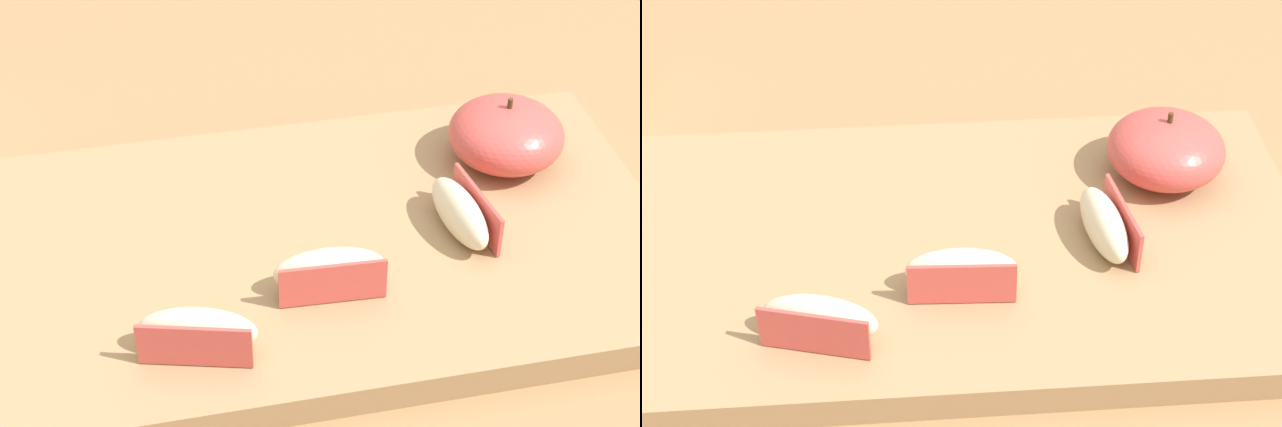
# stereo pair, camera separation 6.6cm
# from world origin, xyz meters

# --- Properties ---
(dining_table) EXTENTS (1.37, 0.81, 0.73)m
(dining_table) POSITION_xyz_m (0.00, 0.00, 0.63)
(dining_table) COLOR #9E754C
(dining_table) RESTS_ON ground_plane
(cutting_board) EXTENTS (0.45, 0.26, 0.02)m
(cutting_board) POSITION_xyz_m (-0.07, -0.03, 0.74)
(cutting_board) COLOR #A37F56
(cutting_board) RESTS_ON dining_table
(apple_half_skin_up) EXTENTS (0.08, 0.08, 0.05)m
(apple_half_skin_up) POSITION_xyz_m (0.08, 0.02, 0.77)
(apple_half_skin_up) COLOR #D14C47
(apple_half_skin_up) RESTS_ON cutting_board
(apple_wedge_near_knife) EXTENTS (0.07, 0.03, 0.03)m
(apple_wedge_near_knife) POSITION_xyz_m (-0.07, -0.08, 0.76)
(apple_wedge_near_knife) COLOR beige
(apple_wedge_near_knife) RESTS_ON cutting_board
(apple_wedge_back) EXTENTS (0.07, 0.04, 0.03)m
(apple_wedge_back) POSITION_xyz_m (-0.15, -0.12, 0.76)
(apple_wedge_back) COLOR beige
(apple_wedge_back) RESTS_ON cutting_board
(apple_wedge_middle) EXTENTS (0.03, 0.07, 0.03)m
(apple_wedge_middle) POSITION_xyz_m (0.02, -0.05, 0.76)
(apple_wedge_middle) COLOR beige
(apple_wedge_middle) RESTS_ON cutting_board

